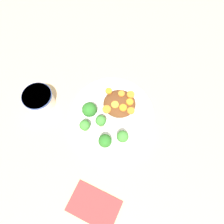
# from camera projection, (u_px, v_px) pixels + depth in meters

# --- Properties ---
(ground_plane) EXTENTS (4.00, 4.00, 0.00)m
(ground_plane) POSITION_uv_depth(u_px,v_px,m) (112.00, 116.00, 0.72)
(ground_plane) COLOR tan
(plate) EXTENTS (0.27, 0.27, 0.03)m
(plate) POSITION_uv_depth(u_px,v_px,m) (112.00, 115.00, 0.71)
(plate) COLOR silver
(plate) RESTS_ON ground_plane
(dip_bowl) EXTENTS (0.10, 0.10, 0.06)m
(dip_bowl) POSITION_uv_depth(u_px,v_px,m) (39.00, 99.00, 0.71)
(dip_bowl) COLOR silver
(dip_bowl) RESTS_ON ground_plane
(stew_mound) EXTENTS (0.10, 0.10, 0.03)m
(stew_mound) POSITION_uv_depth(u_px,v_px,m) (119.00, 103.00, 0.70)
(stew_mound) COLOR #5B3319
(stew_mound) RESTS_ON plate
(broccoli_floret_0) EXTENTS (0.05, 0.05, 0.06)m
(broccoli_floret_0) POSITION_uv_depth(u_px,v_px,m) (89.00, 110.00, 0.67)
(broccoli_floret_0) COLOR #759E51
(broccoli_floret_0) RESTS_ON plate
(broccoli_floret_1) EXTENTS (0.03, 0.03, 0.05)m
(broccoli_floret_1) POSITION_uv_depth(u_px,v_px,m) (101.00, 121.00, 0.66)
(broccoli_floret_1) COLOR #7FA85B
(broccoli_floret_1) RESTS_ON plate
(broccoli_floret_2) EXTENTS (0.04, 0.04, 0.05)m
(broccoli_floret_2) POSITION_uv_depth(u_px,v_px,m) (123.00, 137.00, 0.64)
(broccoli_floret_2) COLOR #759E51
(broccoli_floret_2) RESTS_ON plate
(broccoli_floret_3) EXTENTS (0.04, 0.04, 0.05)m
(broccoli_floret_3) POSITION_uv_depth(u_px,v_px,m) (105.00, 141.00, 0.63)
(broccoli_floret_3) COLOR #7FA85B
(broccoli_floret_3) RESTS_ON plate
(broccoli_floret_4) EXTENTS (0.03, 0.03, 0.05)m
(broccoli_floret_4) POSITION_uv_depth(u_px,v_px,m) (85.00, 126.00, 0.66)
(broccoli_floret_4) COLOR #7FA85B
(broccoli_floret_4) RESTS_ON plate
(carrot_slice_0) EXTENTS (0.02, 0.02, 0.01)m
(carrot_slice_0) POSITION_uv_depth(u_px,v_px,m) (123.00, 108.00, 0.67)
(carrot_slice_0) COLOR orange
(carrot_slice_0) RESTS_ON stew_mound
(carrot_slice_1) EXTENTS (0.02, 0.02, 0.00)m
(carrot_slice_1) POSITION_uv_depth(u_px,v_px,m) (121.00, 94.00, 0.69)
(carrot_slice_1) COLOR orange
(carrot_slice_1) RESTS_ON stew_mound
(carrot_slice_2) EXTENTS (0.02, 0.02, 0.00)m
(carrot_slice_2) POSITION_uv_depth(u_px,v_px,m) (115.00, 105.00, 0.68)
(carrot_slice_2) COLOR orange
(carrot_slice_2) RESTS_ON stew_mound
(carrot_slice_3) EXTENTS (0.03, 0.03, 0.00)m
(carrot_slice_3) POSITION_uv_depth(u_px,v_px,m) (106.00, 111.00, 0.67)
(carrot_slice_3) COLOR orange
(carrot_slice_3) RESTS_ON stew_mound
(carrot_slice_4) EXTENTS (0.02, 0.02, 0.01)m
(carrot_slice_4) POSITION_uv_depth(u_px,v_px,m) (130.00, 102.00, 0.68)
(carrot_slice_4) COLOR orange
(carrot_slice_4) RESTS_ON stew_mound
(carrot_slice_5) EXTENTS (0.02, 0.02, 0.01)m
(carrot_slice_5) POSITION_uv_depth(u_px,v_px,m) (109.00, 91.00, 0.69)
(carrot_slice_5) COLOR orange
(carrot_slice_5) RESTS_ON stew_mound
(carrot_slice_6) EXTENTS (0.02, 0.02, 0.01)m
(carrot_slice_6) POSITION_uv_depth(u_px,v_px,m) (131.00, 95.00, 0.69)
(carrot_slice_6) COLOR orange
(carrot_slice_6) RESTS_ON stew_mound
(carrot_slice_7) EXTENTS (0.02, 0.02, 0.00)m
(carrot_slice_7) POSITION_uv_depth(u_px,v_px,m) (131.00, 112.00, 0.67)
(carrot_slice_7) COLOR orange
(carrot_slice_7) RESTS_ON stew_mound
(napkin) EXTENTS (0.16, 0.14, 0.01)m
(napkin) POSITION_uv_depth(u_px,v_px,m) (94.00, 206.00, 0.61)
(napkin) COLOR #B73333
(napkin) RESTS_ON ground_plane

